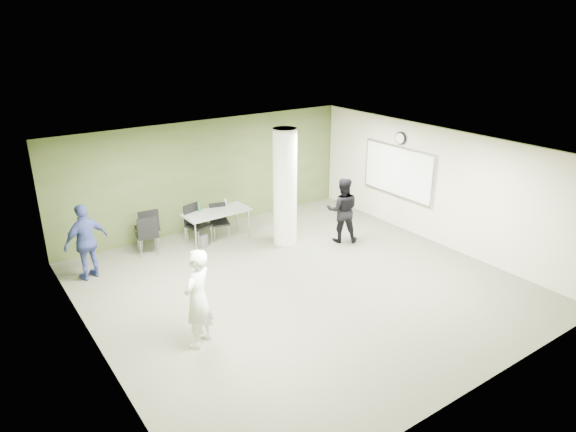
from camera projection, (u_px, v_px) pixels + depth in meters
floor at (300, 285)px, 10.48m from camera, size 8.00×8.00×0.00m
ceiling at (302, 151)px, 9.49m from camera, size 8.00×8.00×0.00m
wall_back at (208, 175)px, 13.05m from camera, size 8.00×2.80×0.02m
wall_left at (91, 277)px, 7.84m from camera, size 0.02×8.00×2.80m
wall_right_cream at (437, 186)px, 12.12m from camera, size 0.02×8.00×2.80m
column at (285, 187)px, 12.05m from camera, size 0.56×0.56×2.80m
whiteboard at (398, 171)px, 12.97m from camera, size 0.05×2.30×1.30m
wall_clock at (401, 138)px, 12.67m from camera, size 0.06×0.32×0.32m
folding_table at (216, 213)px, 12.38m from camera, size 1.63×0.75×1.01m
wastebasket at (203, 240)px, 12.26m from camera, size 0.26×0.26×0.30m
chair_back_left at (147, 232)px, 11.66m from camera, size 0.56×0.56×0.96m
chair_back_right at (148, 225)px, 12.02m from camera, size 0.53×0.53×0.99m
chair_table_left at (196, 221)px, 12.29m from camera, size 0.61×0.61×0.98m
chair_table_right at (219, 218)px, 12.63m from camera, size 0.53×0.53×0.87m
woman_white at (198, 299)px, 8.29m from camera, size 0.75×0.68×1.72m
man_black at (342, 210)px, 12.34m from camera, size 0.99×0.94×1.60m
man_blue at (86, 242)px, 10.53m from camera, size 1.02×0.62×1.63m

